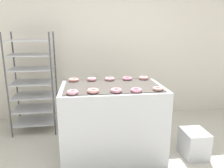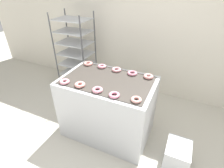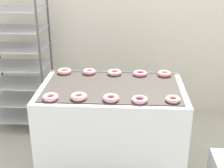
{
  "view_description": "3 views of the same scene",
  "coord_description": "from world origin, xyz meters",
  "px_view_note": "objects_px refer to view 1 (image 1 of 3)",
  "views": [
    {
      "loc": [
        -0.35,
        -1.99,
        1.66
      ],
      "look_at": [
        0.0,
        0.66,
        0.99
      ],
      "focal_mm": 35.0,
      "sensor_mm": 36.0,
      "label": 1
    },
    {
      "loc": [
        0.91,
        -1.18,
        2.18
      ],
      "look_at": [
        0.0,
        0.81,
        0.82
      ],
      "focal_mm": 28.0,
      "sensor_mm": 36.0,
      "label": 2
    },
    {
      "loc": [
        0.15,
        -1.91,
        2.04
      ],
      "look_at": [
        0.0,
        0.66,
        0.99
      ],
      "focal_mm": 50.0,
      "sensor_mm": 36.0,
      "label": 3
    }
  ],
  "objects_px": {
    "donut_far_center": "(110,79)",
    "donut_near_rightmost": "(158,89)",
    "donut_near_right": "(136,90)",
    "donut_far_leftmost": "(74,80)",
    "glaze_bin": "(194,143)",
    "donut_near_left": "(93,91)",
    "baking_rack_cart": "(33,82)",
    "donut_far_right": "(127,79)",
    "donut_near_center": "(116,90)",
    "fryer_machine": "(112,121)",
    "donut_far_rightmost": "(144,78)",
    "donut_near_leftmost": "(72,92)",
    "donut_far_left": "(92,79)"
  },
  "relations": [
    {
      "from": "donut_far_rightmost",
      "to": "donut_near_rightmost",
      "type": "bearing_deg",
      "value": -88.93
    },
    {
      "from": "donut_far_leftmost",
      "to": "glaze_bin",
      "type": "bearing_deg",
      "value": -17.22
    },
    {
      "from": "donut_near_left",
      "to": "donut_far_left",
      "type": "distance_m",
      "value": 0.6
    },
    {
      "from": "donut_near_center",
      "to": "donut_near_right",
      "type": "xyz_separation_m",
      "value": [
        0.23,
        -0.01,
        -0.0
      ]
    },
    {
      "from": "donut_near_leftmost",
      "to": "donut_far_left",
      "type": "relative_size",
      "value": 1.0
    },
    {
      "from": "donut_near_leftmost",
      "to": "donut_far_right",
      "type": "relative_size",
      "value": 0.94
    },
    {
      "from": "baking_rack_cart",
      "to": "donut_near_rightmost",
      "type": "xyz_separation_m",
      "value": [
        1.67,
        -1.2,
        0.16
      ]
    },
    {
      "from": "donut_near_rightmost",
      "to": "glaze_bin",
      "type": "bearing_deg",
      "value": 10.39
    },
    {
      "from": "donut_near_rightmost",
      "to": "donut_far_right",
      "type": "height_order",
      "value": "same"
    },
    {
      "from": "donut_near_leftmost",
      "to": "donut_near_left",
      "type": "xyz_separation_m",
      "value": [
        0.23,
        0.02,
        0.0
      ]
    },
    {
      "from": "donut_near_center",
      "to": "donut_near_rightmost",
      "type": "xyz_separation_m",
      "value": [
        0.5,
        0.01,
        -0.0
      ]
    },
    {
      "from": "donut_near_leftmost",
      "to": "donut_far_center",
      "type": "distance_m",
      "value": 0.78
    },
    {
      "from": "donut_far_center",
      "to": "donut_near_rightmost",
      "type": "bearing_deg",
      "value": -49.71
    },
    {
      "from": "donut_near_rightmost",
      "to": "donut_far_leftmost",
      "type": "relative_size",
      "value": 0.88
    },
    {
      "from": "donut_near_rightmost",
      "to": "donut_far_center",
      "type": "distance_m",
      "value": 0.77
    },
    {
      "from": "glaze_bin",
      "to": "donut_far_right",
      "type": "distance_m",
      "value": 1.25
    },
    {
      "from": "donut_near_leftmost",
      "to": "donut_far_rightmost",
      "type": "relative_size",
      "value": 0.97
    },
    {
      "from": "glaze_bin",
      "to": "donut_far_rightmost",
      "type": "relative_size",
      "value": 2.72
    },
    {
      "from": "glaze_bin",
      "to": "donut_near_left",
      "type": "bearing_deg",
      "value": -175.5
    },
    {
      "from": "glaze_bin",
      "to": "donut_near_right",
      "type": "relative_size",
      "value": 2.78
    },
    {
      "from": "donut_near_center",
      "to": "donut_far_center",
      "type": "xyz_separation_m",
      "value": [
        -0.0,
        0.6,
        0.0
      ]
    },
    {
      "from": "fryer_machine",
      "to": "donut_far_right",
      "type": "distance_m",
      "value": 0.64
    },
    {
      "from": "donut_near_center",
      "to": "donut_far_center",
      "type": "height_order",
      "value": "same"
    },
    {
      "from": "donut_near_left",
      "to": "donut_near_rightmost",
      "type": "distance_m",
      "value": 0.76
    },
    {
      "from": "donut_far_left",
      "to": "donut_far_rightmost",
      "type": "height_order",
      "value": "donut_far_rightmost"
    },
    {
      "from": "donut_far_center",
      "to": "donut_far_right",
      "type": "height_order",
      "value": "donut_far_center"
    },
    {
      "from": "donut_near_rightmost",
      "to": "donut_near_right",
      "type": "bearing_deg",
      "value": -175.95
    },
    {
      "from": "donut_far_leftmost",
      "to": "fryer_machine",
      "type": "bearing_deg",
      "value": -31.8
    },
    {
      "from": "donut_near_left",
      "to": "donut_near_center",
      "type": "xyz_separation_m",
      "value": [
        0.26,
        -0.01,
        -0.0
      ]
    },
    {
      "from": "baking_rack_cart",
      "to": "donut_far_left",
      "type": "xyz_separation_m",
      "value": [
        0.92,
        -0.61,
        0.16
      ]
    },
    {
      "from": "donut_near_leftmost",
      "to": "donut_far_right",
      "type": "height_order",
      "value": "donut_near_leftmost"
    },
    {
      "from": "donut_near_right",
      "to": "donut_near_rightmost",
      "type": "xyz_separation_m",
      "value": [
        0.27,
        0.02,
        0.0
      ]
    },
    {
      "from": "donut_near_left",
      "to": "donut_far_leftmost",
      "type": "height_order",
      "value": "donut_near_left"
    },
    {
      "from": "donut_near_right",
      "to": "donut_far_center",
      "type": "height_order",
      "value": "donut_far_center"
    },
    {
      "from": "donut_near_leftmost",
      "to": "donut_near_left",
      "type": "height_order",
      "value": "donut_near_left"
    },
    {
      "from": "donut_far_leftmost",
      "to": "donut_far_rightmost",
      "type": "distance_m",
      "value": 0.98
    },
    {
      "from": "donut_near_leftmost",
      "to": "donut_far_left",
      "type": "height_order",
      "value": "donut_far_left"
    },
    {
      "from": "donut_near_right",
      "to": "donut_far_leftmost",
      "type": "height_order",
      "value": "donut_far_leftmost"
    },
    {
      "from": "baking_rack_cart",
      "to": "donut_far_right",
      "type": "distance_m",
      "value": 1.56
    },
    {
      "from": "donut_near_rightmost",
      "to": "donut_far_leftmost",
      "type": "xyz_separation_m",
      "value": [
        -1.0,
        0.59,
        0.0
      ]
    },
    {
      "from": "glaze_bin",
      "to": "donut_near_left",
      "type": "height_order",
      "value": "donut_near_left"
    },
    {
      "from": "donut_near_rightmost",
      "to": "donut_far_left",
      "type": "height_order",
      "value": "donut_far_left"
    },
    {
      "from": "donut_near_center",
      "to": "glaze_bin",
      "type": "bearing_deg",
      "value": 6.12
    },
    {
      "from": "fryer_machine",
      "to": "donut_near_rightmost",
      "type": "relative_size",
      "value": 10.43
    },
    {
      "from": "donut_near_left",
      "to": "donut_far_leftmost",
      "type": "bearing_deg",
      "value": 111.81
    },
    {
      "from": "baking_rack_cart",
      "to": "glaze_bin",
      "type": "height_order",
      "value": "baking_rack_cart"
    },
    {
      "from": "baking_rack_cart",
      "to": "donut_far_center",
      "type": "distance_m",
      "value": 1.34
    },
    {
      "from": "donut_near_center",
      "to": "donut_far_center",
      "type": "relative_size",
      "value": 0.95
    },
    {
      "from": "donut_far_center",
      "to": "donut_far_rightmost",
      "type": "relative_size",
      "value": 1.04
    },
    {
      "from": "donut_far_leftmost",
      "to": "donut_far_center",
      "type": "height_order",
      "value": "same"
    }
  ]
}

